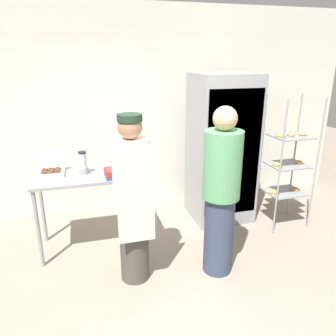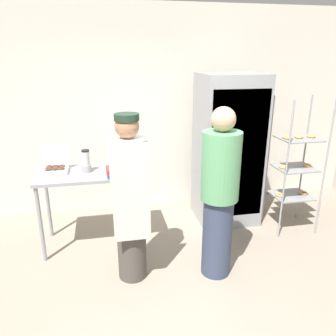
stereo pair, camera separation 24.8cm
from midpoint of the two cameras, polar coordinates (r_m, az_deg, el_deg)
The scene contains 10 objects.
ground_plane at distance 3.33m, azimuth 6.03°, elevation -22.46°, with size 14.00×14.00×0.00m, color gray.
back_wall at distance 4.84m, azimuth -1.60°, elevation 9.98°, with size 6.40×0.12×2.88m, color silver.
refrigerator at distance 4.49m, azimuth 11.93°, elevation 3.06°, with size 0.79×0.77×1.99m.
baking_rack at distance 4.50m, azimuth 22.75°, elevation 0.25°, with size 0.55×0.47×1.73m.
prep_counter at distance 3.88m, azimuth -11.40°, elevation -2.22°, with size 1.21×0.63×0.93m.
donut_box at distance 3.91m, azimuth -17.31°, elevation -0.09°, with size 0.28×0.25×0.29m.
blender_pitcher at distance 3.81m, azimuth -12.27°, elevation 0.97°, with size 0.11×0.11×0.26m.
binder_stack at distance 3.66m, azimuth -6.69°, elevation -0.61°, with size 0.28×0.23×0.10m.
person_baker at distance 3.19m, azimuth -4.43°, elevation -5.28°, with size 0.36×0.38×1.71m.
person_customer at distance 3.29m, azimuth 11.07°, elevation -4.57°, with size 0.37×0.37×1.76m.
Camera 2 is at (-0.68, -2.40, 2.19)m, focal length 35.00 mm.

